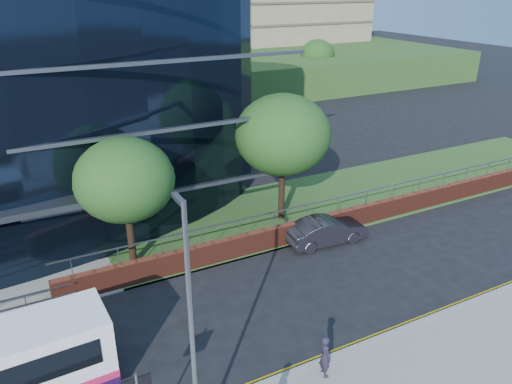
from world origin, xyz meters
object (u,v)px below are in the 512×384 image
tree_dist_f (318,54)px  streetlight_east (191,326)px  pedestrian (325,356)px  tree_far_d (283,135)px  parked_car (326,231)px  tree_far_c (125,180)px  tree_dist_e (208,62)px

tree_dist_f → streetlight_east: streetlight_east is taller
pedestrian → tree_dist_f: bearing=-22.9°
tree_far_d → streetlight_east: 15.77m
parked_car → tree_far_c: bearing=78.8°
tree_far_d → tree_dist_e: bearing=75.1°
streetlight_east → parked_car: size_ratio=1.81×
tree_far_d → tree_dist_e: 31.06m
tree_far_c → tree_dist_f: bearing=45.0°
tree_far_d → tree_dist_e: size_ratio=1.14×
pedestrian → tree_far_d: bearing=-12.6°
tree_far_d → tree_dist_e: tree_far_d is taller
tree_far_d → pedestrian: (-5.01, -11.63, -4.22)m
tree_far_c → pedestrian: 11.90m
tree_far_c → tree_dist_e: size_ratio=1.00×
tree_far_c → parked_car: size_ratio=1.47×
tree_dist_e → streetlight_east: (-18.00, -42.17, -0.10)m
tree_dist_e → parked_car: bearing=-102.2°
parked_car → streetlight_east: bearing=132.2°
streetlight_east → parked_car: (10.74, 8.67, -3.71)m
tree_dist_e → tree_dist_f: tree_dist_e is taller
tree_far_c → pedestrian: size_ratio=4.00×
tree_far_d → streetlight_east: size_ratio=0.93×
streetlight_east → tree_dist_e: bearing=66.9°
parked_car → pedestrian: size_ratio=2.72×
tree_far_d → tree_dist_f: (24.00, 32.00, -0.98)m
tree_dist_e → tree_dist_f: (16.00, 2.00, -0.33)m
tree_far_d → pedestrian: size_ratio=4.57×
streetlight_east → pedestrian: (4.99, 0.55, -3.48)m
tree_far_c → parked_car: 10.75m
tree_far_c → tree_dist_f: tree_far_c is taller
parked_car → pedestrian: bearing=148.0°
tree_far_c → tree_dist_e: same height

